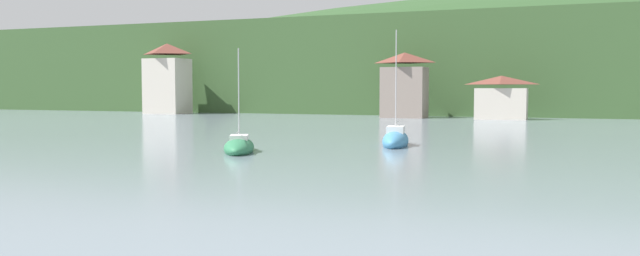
{
  "coord_description": "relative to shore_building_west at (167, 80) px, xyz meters",
  "views": [
    {
      "loc": [
        8.91,
        23.08,
        3.9
      ],
      "look_at": [
        0.0,
        45.65,
        2.44
      ],
      "focal_mm": 36.47,
      "sensor_mm": 36.0,
      "label": 1
    }
  ],
  "objects": [
    {
      "name": "sailboat_far_3",
      "position": [
        48.49,
        -43.23,
        -4.95
      ],
      "size": [
        2.7,
        5.94,
        8.31
      ],
      "rotation": [
        0.0,
        0.0,
        4.89
      ],
      "color": "teal",
      "rests_on": "ground_plane"
    },
    {
      "name": "sailboat_far_7",
      "position": [
        40.6,
        -51.03,
        -5.03
      ],
      "size": [
        4.06,
        5.96,
        6.72
      ],
      "rotation": [
        0.0,
        0.0,
        2.0
      ],
      "color": "#2D754C",
      "rests_on": "ground_plane"
    },
    {
      "name": "shore_building_central",
      "position": [
        51.05,
        -0.8,
        -2.64
      ],
      "size": [
        6.68,
        3.35,
        5.57
      ],
      "color": "beige",
      "rests_on": "ground_plane"
    },
    {
      "name": "wooded_hillside",
      "position": [
        59.49,
        40.06,
        0.94
      ],
      "size": [
        352.0,
        59.73,
        35.55
      ],
      "color": "#38562D",
      "rests_on": "ground_plane"
    },
    {
      "name": "shore_building_west",
      "position": [
        0.0,
        0.0,
        0.0
      ],
      "size": [
        6.44,
        5.03,
        11.0
      ],
      "color": "beige",
      "rests_on": "ground_plane"
    },
    {
      "name": "shore_building_westcentral",
      "position": [
        38.29,
        -0.4,
        -1.07
      ],
      "size": [
        6.09,
        4.2,
        8.8
      ],
      "color": "gray",
      "rests_on": "ground_plane"
    }
  ]
}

